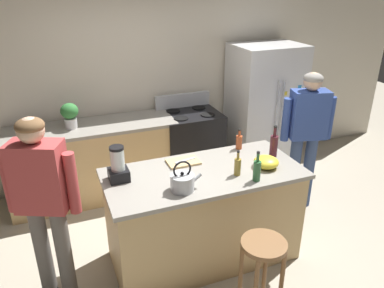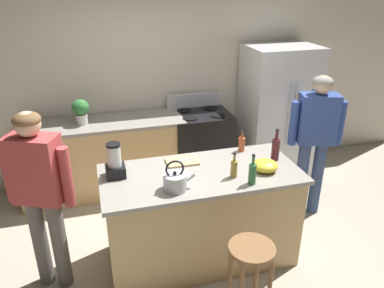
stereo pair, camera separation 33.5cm
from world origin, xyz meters
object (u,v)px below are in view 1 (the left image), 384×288
Objects in this scene: stove_range at (190,146)px; bottle_cooking_sauce at (239,142)px; kitchen_island at (204,215)px; cutting_board at (183,162)px; bottle_vinegar at (238,166)px; bottle_olive_oil at (257,170)px; blender_appliance at (118,166)px; bottle_wine at (274,145)px; chef_knife at (185,160)px; potted_plant at (70,114)px; refrigerator at (264,109)px; bar_stool at (263,259)px; person_by_sink_right at (307,129)px; tea_kettle at (182,182)px; person_by_island_left at (43,195)px; mixing_bowl at (266,162)px.

bottle_cooking_sauce is (0.07, -1.20, 0.54)m from stove_range.
kitchen_island is at bearing -106.69° from stove_range.
bottle_vinegar is at bearing -46.97° from cutting_board.
cutting_board is (-0.47, 0.55, -0.09)m from bottle_olive_oil.
blender_appliance is 1.29m from bottle_cooking_sauce.
chef_knife is at bearing 167.95° from bottle_wine.
bottle_wine is at bearing -40.19° from potted_plant.
refrigerator is at bearing 25.84° from chef_knife.
bottle_cooking_sauce is 0.36m from bottle_wine.
kitchen_island reaches higher than bar_stool.
stove_range reaches higher than kitchen_island.
tea_kettle is at bearing -159.44° from person_by_sink_right.
bottle_wine is 1.44× the size of chef_knife.
mixing_bowl is (1.93, -0.14, 0.00)m from person_by_island_left.
bar_stool is at bearing -111.74° from bottle_olive_oil.
bottle_olive_oil is 1.17× the size of bottle_vinegar.
person_by_island_left is at bearing 152.03° from bar_stool.
person_by_sink_right reaches higher than stove_range.
bottle_vinegar is at bearing 7.10° from tea_kettle.
chef_knife is at bearing -171.46° from bottle_cooking_sauce.
bottle_olive_oil is 0.19m from bottle_vinegar.
person_by_island_left is 5.23× the size of blender_appliance.
kitchen_island is at bearing -135.78° from refrigerator.
stove_range is at bearing 131.43° from person_by_sink_right.
mixing_bowl is at bearing -86.15° from stove_range.
bottle_vinegar reaches higher than kitchen_island.
kitchen_island is at bearing -56.81° from potted_plant.
mixing_bowl is at bearing -46.63° from potted_plant.
blender_appliance is at bearing -79.22° from potted_plant.
kitchen_island is 0.74m from bottle_olive_oil.
bottle_vinegar is (1.62, -0.18, 0.03)m from person_by_island_left.
person_by_island_left is at bearing -102.96° from potted_plant.
person_by_sink_right is 7.11× the size of mixing_bowl.
tea_kettle is 0.92× the size of cutting_board.
kitchen_island is 1.60× the size of stove_range.
tea_kettle is (0.72, -1.77, -0.09)m from potted_plant.
bottle_olive_oil reaches higher than bar_stool.
person_by_sink_right is at bearing -24.79° from potted_plant.
cutting_board is at bearing 8.98° from blender_appliance.
chef_knife is (-0.55, -1.29, 0.49)m from stove_range.
bottle_vinegar is (-1.29, -1.66, 0.16)m from refrigerator.
blender_appliance is 1.34× the size of bottle_vinegar.
kitchen_island is at bearing -10.37° from blender_appliance.
stove_range is at bearing 101.55° from bottle_wine.
chef_knife is at bearing 9.64° from person_by_island_left.
person_by_sink_right is 5.47× the size of potted_plant.
person_by_island_left is at bearing -179.09° from bottle_wine.
bottle_olive_oil is (0.19, 0.48, 0.51)m from bar_stool.
mixing_bowl is (-0.86, -0.55, 0.00)m from person_by_sink_right.
refrigerator is 1.66m from bottle_wine.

